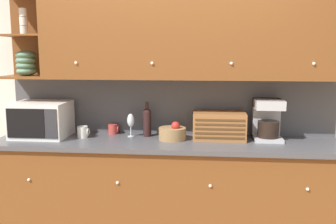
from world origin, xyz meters
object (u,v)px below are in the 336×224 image
Objects in this scene: microwave at (41,119)px; bread_box at (219,126)px; fruit_basket at (172,133)px; wine_bottle at (147,121)px; mug at (113,129)px; coffee_maker at (268,119)px; mug_blue_second at (83,132)px; wine_glass at (131,121)px.

microwave is 1.05× the size of bread_box.
wine_bottle is at bearing 155.65° from fruit_basket.
fruit_basket is at bearing -170.83° from bread_box.
wine_bottle reaches higher than mug.
wine_bottle reaches higher than fruit_basket.
wine_bottle is (0.96, 0.11, -0.02)m from microwave.
microwave reaches higher than bread_box.
mug is 0.28× the size of coffee_maker.
microwave is 0.66m from mug.
mug_blue_second is 0.30m from mug.
coffee_maker is at bearing 3.15° from mug_blue_second.
wine_glass is 0.88× the size of fruit_basket.
wine_glass reaches higher than fruit_basket.
coffee_maker is (2.05, 0.08, 0.02)m from microwave.
microwave is at bearing 179.82° from fruit_basket.
mug_blue_second is at bearing -168.51° from wine_glass.
microwave is 4.85× the size of mug.
mug_blue_second is (0.39, -0.01, -0.11)m from microwave.
mug is 0.24m from wine_glass.
fruit_basket is at bearing -24.35° from wine_bottle.
bread_box is (1.00, -0.11, 0.07)m from mug.
mug_blue_second reaches higher than mug.
fruit_basket is 0.67× the size of coffee_maker.
mug is (0.63, 0.18, -0.11)m from microwave.
wine_glass is 0.67× the size of wine_bottle.
mug_blue_second is 0.59m from wine_bottle.
microwave is 1.34× the size of coffee_maker.
mug is at bearing 38.00° from mug_blue_second.
microwave is at bearing -177.78° from bread_box.
wine_bottle is 0.89× the size of coffee_maker.
bread_box is (1.23, 0.07, 0.07)m from mug_blue_second.
coffee_maker reaches higher than mug_blue_second.
bread_box is at bearing 2.22° from microwave.
coffee_maker is (1.42, -0.09, 0.14)m from mug.
mug is 0.31× the size of wine_bottle.
mug is 0.47× the size of wine_glass.
mug is 1.01m from bread_box.
fruit_basket is (0.82, 0.00, 0.01)m from mug_blue_second.
bread_box is at bearing -3.81° from wine_bottle.
mug_blue_second is 0.44× the size of fruit_basket.
wine_bottle is at bearing 178.76° from coffee_maker.
bread_box is 0.43m from coffee_maker.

